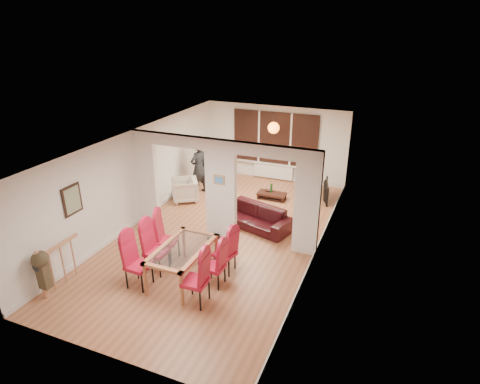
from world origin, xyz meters
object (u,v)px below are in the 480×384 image
Objects in this scene: dining_chair_la at (138,262)px; dining_chair_lc at (167,238)px; dining_chair_rb at (214,264)px; television at (323,191)px; bottle at (271,188)px; sofa at (255,217)px; dining_chair_rc at (225,251)px; bowl at (269,190)px; dining_chair_ra at (195,278)px; person at (199,168)px; coffee_table at (272,196)px; dining_chair_lb at (156,249)px; armchair at (185,190)px; dining_table at (183,263)px.

dining_chair_la is 1.13m from dining_chair_lc.
television is at bearing 78.77° from dining_chair_rb.
bottle is (1.15, 5.42, -0.22)m from dining_chair_la.
television is at bearing 77.64° from sofa.
bowl is (-0.40, 4.31, -0.30)m from dining_chair_rc.
dining_chair_ra is 6.12m from television.
dining_chair_rb is at bearing -85.26° from bowl.
coffee_table is at bearing 121.25° from person.
bowl is at bearing 142.44° from coffee_table.
dining_chair_lb is 1.46m from dining_chair_ra.
armchair is 0.45× the size of person.
dining_chair_ra is at bearing -1.87° from armchair.
sofa is 1.96m from coffee_table.
sofa is (1.28, 2.82, -0.28)m from dining_chair_lb.
bowl is (2.21, 0.50, -0.64)m from person.
bowl reaches higher than coffee_table.
person is (-2.61, 3.81, 0.34)m from dining_chair_rc.
coffee_table is (-0.26, 4.20, -0.43)m from dining_chair_rc.
television is 1.71m from bowl.
dining_chair_la is 5.12m from person.
dining_chair_lb is 5.74× the size of bowl.
dining_chair_rc is 0.52× the size of sofa.
sofa is at bearing -82.19° from bowl.
sofa is (0.59, 2.87, -0.09)m from dining_table.
dining_chair_lc is 1.27× the size of coffee_table.
dining_chair_lc is at bearing 93.98° from dining_chair_la.
dining_chair_ra reaches higher than dining_chair_rc.
dining_chair_rc is at bearing 152.63° from television.
television is 1.62m from coffee_table.
dining_chair_ra reaches higher than dining_chair_lb.
bowl is (0.31, 4.92, -0.16)m from dining_table.
sofa is 1.93× the size of television.
dining_chair_lb reaches higher than dining_table.
bottle is (-1.55, -0.49, 0.05)m from television.
dining_chair_ra is at bearing 1.67° from dining_chair_la.
dining_chair_rb is at bearing 27.34° from dining_chair_la.
dining_chair_lc is 0.97× the size of dining_chair_ra.
bottle is (-0.21, 5.47, -0.23)m from dining_chair_ra.
dining_chair_lc is 1.07× the size of dining_chair_rc.
dining_chair_la is 1.48× the size of armchair.
dining_chair_lb is 4.93m from coffee_table.
dining_table is at bearing -85.15° from sofa.
armchair is at bearing 97.79° from dining_chair_lc.
dining_chair_lb is at bearing -176.44° from dining_chair_rb.
armchair is 2.74m from coffee_table.
dining_chair_rb is at bearing 6.18° from dining_table.
dining_chair_rc is 1.00× the size of television.
television is at bearing 65.88° from dining_chair_lb.
bottle is at bearing 60.20° from dining_chair_lc.
armchair is 4.33m from television.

